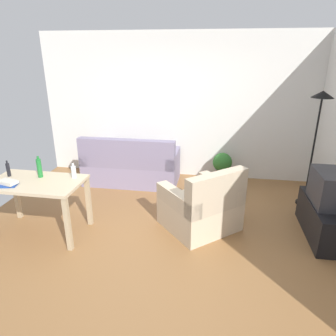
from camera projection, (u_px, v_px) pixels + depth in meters
ground_plane at (155, 231)px, 4.27m from camera, size 5.20×4.40×0.02m
wall_rear at (177, 107)px, 5.81m from camera, size 5.20×0.10×2.70m
couch at (131, 167)px, 5.73m from camera, size 1.73×0.84×0.92m
tv_stand at (324, 220)px, 4.07m from camera, size 0.44×1.10×0.48m
tv at (331, 188)px, 3.90m from camera, size 0.41×0.60×0.44m
torchiere_lamp at (319, 118)px, 4.52m from camera, size 0.32×0.32×1.81m
desk at (36, 189)px, 4.00m from camera, size 1.21×0.72×0.76m
potted_plant at (222, 165)px, 5.76m from camera, size 0.36×0.36×0.57m
armchair at (202, 207)px, 4.22m from camera, size 1.23×1.22×0.92m
bottle_dark at (8, 170)px, 4.09m from camera, size 0.05×0.05×0.22m
bottle_green at (39, 168)px, 4.05m from camera, size 0.06×0.06×0.29m
bottle_clear at (74, 172)px, 4.04m from camera, size 0.06×0.06×0.20m
book_stack at (8, 183)px, 3.82m from camera, size 0.25×0.19×0.07m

